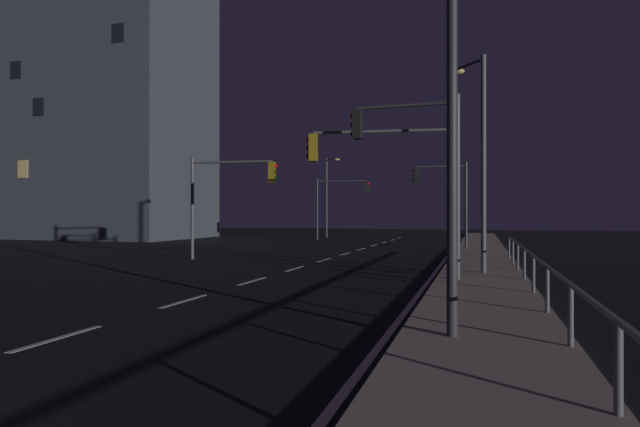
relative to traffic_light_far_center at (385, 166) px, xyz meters
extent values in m
plane|color=black|center=(-3.91, 2.13, -3.84)|extent=(112.00, 112.00, 0.00)
cube|color=#9E937F|center=(3.21, 2.13, -3.77)|extent=(2.81, 77.00, 0.14)
cube|color=silver|center=(-3.91, -10.37, -3.83)|extent=(0.14, 2.00, 0.01)
cube|color=silver|center=(-3.91, -6.37, -3.83)|extent=(0.14, 2.00, 0.01)
cube|color=silver|center=(-3.91, -2.37, -3.83)|extent=(0.14, 2.00, 0.01)
cube|color=silver|center=(-3.91, 1.63, -3.83)|extent=(0.14, 2.00, 0.01)
cube|color=silver|center=(-3.91, 5.63, -3.83)|extent=(0.14, 2.00, 0.01)
cube|color=silver|center=(-3.91, 9.63, -3.83)|extent=(0.14, 2.00, 0.01)
cube|color=silver|center=(-3.91, 13.63, -3.83)|extent=(0.14, 2.00, 0.01)
cube|color=silver|center=(-3.91, 17.63, -3.83)|extent=(0.14, 2.00, 0.01)
cube|color=silver|center=(-3.91, 21.63, -3.83)|extent=(0.14, 2.00, 0.01)
cube|color=silver|center=(-3.91, 25.63, -3.83)|extent=(0.14, 2.00, 0.01)
cube|color=silver|center=(-3.91, 29.63, -3.83)|extent=(0.14, 2.00, 0.01)
cube|color=silver|center=(1.56, 7.13, -3.83)|extent=(0.14, 53.00, 0.01)
cylinder|color=#4C4C51|center=(2.23, 0.33, -1.12)|extent=(0.16, 0.16, 5.16)
cylinder|color=#4C4C51|center=(-0.12, -0.02, 1.21)|extent=(4.72, 0.81, 0.11)
cube|color=olive|center=(-2.48, -0.37, 0.68)|extent=(0.33, 0.38, 0.95)
sphere|color=red|center=(-2.63, -0.39, 0.98)|extent=(0.20, 0.20, 0.20)
sphere|color=black|center=(-2.63, -0.39, 0.68)|extent=(0.20, 0.20, 0.20)
sphere|color=black|center=(-2.63, -0.39, 0.38)|extent=(0.20, 0.20, 0.20)
cylinder|color=#4C4C51|center=(-10.14, 4.20, -1.38)|extent=(0.16, 0.16, 4.92)
cylinder|color=#4C4C51|center=(-8.14, 4.40, 0.83)|extent=(4.01, 0.50, 0.11)
cube|color=olive|center=(-6.14, 4.59, 0.30)|extent=(0.31, 0.37, 0.95)
sphere|color=red|center=(-5.99, 4.61, 0.60)|extent=(0.20, 0.20, 0.20)
sphere|color=black|center=(-5.99, 4.61, 0.30)|extent=(0.20, 0.20, 0.20)
sphere|color=black|center=(-5.99, 4.61, 0.00)|extent=(0.20, 0.20, 0.20)
cylinder|color=#38383D|center=(2.35, 15.06, -1.07)|extent=(0.16, 0.16, 5.26)
cylinder|color=#38383D|center=(0.85, 14.98, 1.31)|extent=(3.01, 0.27, 0.11)
cube|color=black|center=(-0.65, 14.90, 0.78)|extent=(0.30, 0.35, 0.95)
sphere|color=red|center=(-0.80, 14.89, 1.08)|extent=(0.20, 0.20, 0.20)
sphere|color=black|center=(-0.80, 14.89, 0.78)|extent=(0.20, 0.20, 0.20)
sphere|color=black|center=(-0.80, 14.89, 0.48)|extent=(0.20, 0.20, 0.20)
cylinder|color=#2D3033|center=(-10.16, 24.23, -1.22)|extent=(0.16, 0.16, 5.25)
cylinder|color=#38383D|center=(-8.05, 24.41, 1.16)|extent=(4.24, 0.48, 0.11)
cube|color=black|center=(-5.94, 24.60, 0.63)|extent=(0.31, 0.36, 0.95)
sphere|color=red|center=(-5.78, 24.61, 0.93)|extent=(0.20, 0.20, 0.20)
sphere|color=black|center=(-5.78, 24.61, 0.63)|extent=(0.20, 0.20, 0.20)
sphere|color=black|center=(-5.78, 24.61, 0.33)|extent=(0.20, 0.20, 0.20)
cylinder|color=#4C4C51|center=(2.47, -1.01, -0.80)|extent=(0.16, 0.16, 5.79)
cylinder|color=#2D3033|center=(0.87, -0.98, 1.84)|extent=(3.22, 0.17, 0.11)
cube|color=black|center=(-0.74, -0.95, 1.32)|extent=(0.29, 0.34, 0.95)
sphere|color=red|center=(-0.90, -0.95, 1.62)|extent=(0.20, 0.20, 0.20)
sphere|color=black|center=(-0.90, -0.95, 1.32)|extent=(0.20, 0.20, 0.20)
sphere|color=black|center=(-0.90, -0.95, 1.02)|extent=(0.20, 0.20, 0.20)
cylinder|color=#4C4C51|center=(3.26, 1.14, 0.10)|extent=(0.18, 0.18, 7.60)
cylinder|color=#38383D|center=(2.80, 1.65, 3.75)|extent=(1.01, 1.07, 0.10)
ellipsoid|color=#F9D172|center=(2.33, 2.15, 3.65)|extent=(0.56, 0.36, 0.24)
cylinder|color=#2D3033|center=(2.69, -8.75, -0.03)|extent=(0.18, 0.18, 7.33)
cylinder|color=#38383D|center=(-10.55, 28.34, -0.15)|extent=(0.18, 0.18, 7.38)
cylinder|color=#4C4C51|center=(-9.87, 27.69, 3.39)|extent=(1.43, 1.38, 0.10)
ellipsoid|color=#F9D172|center=(-9.19, 27.03, 3.29)|extent=(0.56, 0.36, 0.24)
cylinder|color=#59595E|center=(4.47, -11.70, -3.23)|extent=(0.09, 0.09, 0.95)
cylinder|color=#59595E|center=(4.47, -8.87, -3.23)|extent=(0.09, 0.09, 0.95)
cylinder|color=#59595E|center=(4.47, -6.03, -3.23)|extent=(0.09, 0.09, 0.95)
cylinder|color=#59595E|center=(4.47, -3.20, -3.23)|extent=(0.09, 0.09, 0.95)
cylinder|color=#59595E|center=(4.47, -0.36, -3.23)|extent=(0.09, 0.09, 0.95)
cylinder|color=#59595E|center=(4.47, 2.47, -3.23)|extent=(0.09, 0.09, 0.95)
cylinder|color=#59595E|center=(4.47, 5.30, -3.23)|extent=(0.09, 0.09, 0.95)
cylinder|color=#59595E|center=(4.47, 8.14, -3.23)|extent=(0.09, 0.09, 0.95)
cube|color=slate|center=(4.47, -4.62, -2.75)|extent=(0.06, 25.51, 0.06)
cube|color=#3D424C|center=(-32.73, 21.86, 7.89)|extent=(22.89, 11.20, 23.46)
cube|color=#EACC7A|center=(-33.80, 16.23, 2.17)|extent=(1.10, 0.06, 1.50)
cube|color=black|center=(-34.58, 16.23, 10.63)|extent=(1.10, 0.06, 1.50)
cube|color=black|center=(-24.16, 16.23, 12.69)|extent=(1.10, 0.06, 1.50)
cube|color=black|center=(-32.12, 16.23, 7.34)|extent=(1.10, 0.06, 1.50)
camera|label=1|loc=(3.13, -17.53, -1.67)|focal=28.70mm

